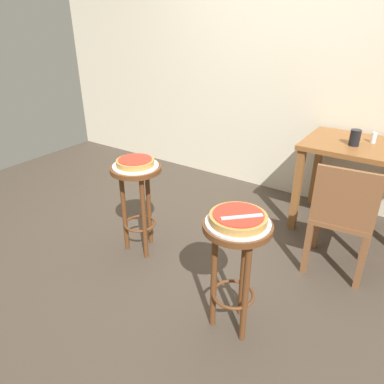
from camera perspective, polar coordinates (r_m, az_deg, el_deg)
name	(u,v)px	position (r m, az deg, el deg)	size (l,w,h in m)	color
ground_plane	(193,264)	(2.78, 0.10, -11.41)	(6.00, 6.00, 0.00)	#42382D
back_wall	(293,40)	(3.69, 15.81, 22.30)	(6.00, 0.10, 3.00)	beige
stool_foreground	(236,254)	(2.00, 7.02, -9.75)	(0.37, 0.37, 0.72)	#5B3319
serving_plate_foreground	(238,223)	(1.89, 7.34, -4.86)	(0.35, 0.35, 0.01)	silver
pizza_foreground	(238,218)	(1.87, 7.39, -4.12)	(0.30, 0.30, 0.05)	#B78442
stool_middle	(137,190)	(2.70, -8.71, 0.26)	(0.37, 0.37, 0.72)	#5B3319
serving_plate_middle	(136,166)	(2.62, -9.01, 4.17)	(0.33, 0.33, 0.01)	white
pizza_middle	(135,162)	(2.61, -9.05, 4.75)	(0.27, 0.27, 0.05)	#B78442
dining_table	(372,161)	(3.23, 26.74, 4.44)	(1.06, 0.66, 0.78)	brown
cup_near_edge	(355,138)	(3.11, 24.58, 7.89)	(0.08, 0.08, 0.13)	black
condiment_shaker	(374,138)	(3.25, 27.03, 7.74)	(0.04, 0.04, 0.09)	white
wooden_chair	(343,216)	(2.66, 22.91, -3.53)	(0.44, 0.44, 0.85)	brown
pizza_server_knife	(242,217)	(1.83, 7.98, -3.93)	(0.22, 0.02, 0.01)	silver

